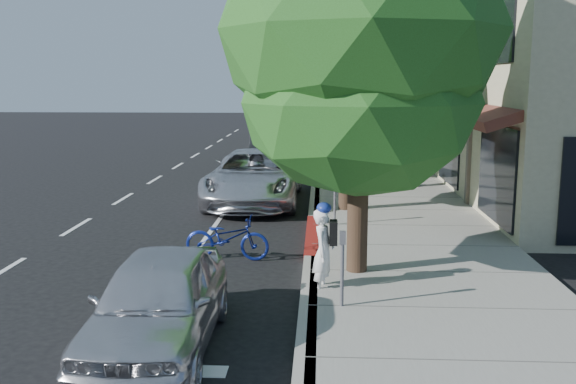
# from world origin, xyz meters

# --- Properties ---
(ground) EXTENTS (120.00, 120.00, 0.00)m
(ground) POSITION_xyz_m (0.00, 0.00, 0.00)
(ground) COLOR black
(ground) RESTS_ON ground
(sidewalk) EXTENTS (4.60, 56.00, 0.15)m
(sidewalk) POSITION_xyz_m (2.30, 8.00, 0.07)
(sidewalk) COLOR gray
(sidewalk) RESTS_ON ground
(curb) EXTENTS (0.30, 56.00, 0.15)m
(curb) POSITION_xyz_m (0.00, 8.00, 0.07)
(curb) COLOR #9E998E
(curb) RESTS_ON ground
(curb_red_segment) EXTENTS (0.32, 4.00, 0.15)m
(curb_red_segment) POSITION_xyz_m (0.00, 1.00, 0.07)
(curb_red_segment) COLOR maroon
(curb_red_segment) RESTS_ON ground
(storefront_building) EXTENTS (10.00, 36.00, 7.00)m
(storefront_building) POSITION_xyz_m (9.60, 18.00, 3.50)
(storefront_building) COLOR beige
(storefront_building) RESTS_ON ground
(street_tree_0) EXTENTS (5.28, 5.28, 7.63)m
(street_tree_0) POSITION_xyz_m (0.90, -2.00, 4.57)
(street_tree_0) COLOR black
(street_tree_0) RESTS_ON ground
(street_tree_1) EXTENTS (4.21, 4.21, 7.06)m
(street_tree_1) POSITION_xyz_m (0.90, 4.00, 4.38)
(street_tree_1) COLOR black
(street_tree_1) RESTS_ON ground
(street_tree_2) EXTENTS (4.69, 4.69, 7.13)m
(street_tree_2) POSITION_xyz_m (0.90, 10.00, 4.33)
(street_tree_2) COLOR black
(street_tree_2) RESTS_ON ground
(street_tree_3) EXTENTS (4.76, 4.76, 7.95)m
(street_tree_3) POSITION_xyz_m (0.90, 16.00, 4.93)
(street_tree_3) COLOR black
(street_tree_3) RESTS_ON ground
(street_tree_4) EXTENTS (4.76, 4.76, 7.80)m
(street_tree_4) POSITION_xyz_m (0.90, 22.00, 4.81)
(street_tree_4) COLOR black
(street_tree_4) RESTS_ON ground
(street_tree_5) EXTENTS (4.96, 4.96, 7.85)m
(street_tree_5) POSITION_xyz_m (0.90, 28.00, 4.81)
(street_tree_5) COLOR black
(street_tree_5) RESTS_ON ground
(cyclist) EXTENTS (0.49, 0.64, 1.57)m
(cyclist) POSITION_xyz_m (0.25, -3.00, 0.78)
(cyclist) COLOR white
(cyclist) RESTS_ON ground
(bicycle) EXTENTS (1.87, 0.80, 0.96)m
(bicycle) POSITION_xyz_m (-1.80, -0.84, 0.48)
(bicycle) COLOR navy
(bicycle) RESTS_ON ground
(silver_suv) EXTENTS (2.80, 5.97, 1.65)m
(silver_suv) POSITION_xyz_m (-1.87, 5.50, 0.83)
(silver_suv) COLOR silver
(silver_suv) RESTS_ON ground
(dark_sedan) EXTENTS (2.09, 5.05, 1.62)m
(dark_sedan) POSITION_xyz_m (-2.04, 13.69, 0.81)
(dark_sedan) COLOR black
(dark_sedan) RESTS_ON ground
(white_pickup) EXTENTS (3.33, 6.57, 1.83)m
(white_pickup) POSITION_xyz_m (-1.76, 20.84, 0.91)
(white_pickup) COLOR silver
(white_pickup) RESTS_ON ground
(dark_suv_far) EXTENTS (2.61, 5.25, 1.72)m
(dark_suv_far) POSITION_xyz_m (-0.50, 26.19, 0.86)
(dark_suv_far) COLOR black
(dark_suv_far) RESTS_ON ground
(near_car_a) EXTENTS (1.72, 4.13, 1.40)m
(near_car_a) POSITION_xyz_m (-2.11, -5.50, 0.70)
(near_car_a) COLOR silver
(near_car_a) RESTS_ON ground
(pedestrian) EXTENTS (0.93, 0.73, 1.86)m
(pedestrian) POSITION_xyz_m (1.71, 7.55, 1.08)
(pedestrian) COLOR black
(pedestrian) RESTS_ON sidewalk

